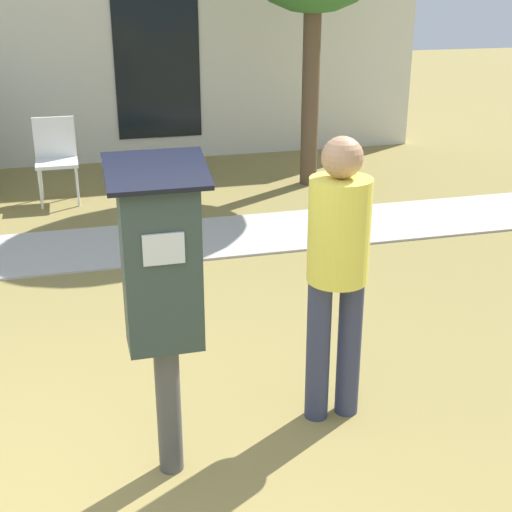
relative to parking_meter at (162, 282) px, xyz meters
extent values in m
cube|color=#B7B2A8|center=(-0.54, 3.26, -1.01)|extent=(12.00, 1.10, 0.02)
cube|color=silver|center=(-0.54, 6.63, 0.58)|extent=(10.00, 0.24, 3.20)
cube|color=black|center=(0.86, 6.50, 0.28)|extent=(1.10, 0.02, 2.00)
cylinder|color=#4C4C4C|center=(0.00, 0.00, -0.67)|extent=(0.12, 0.12, 0.70)
cube|color=#2D3D38|center=(0.00, 0.00, 0.08)|extent=(0.34, 0.22, 0.80)
cube|color=silver|center=(0.00, -0.12, 0.20)|extent=(0.18, 0.01, 0.14)
cube|color=black|center=(0.00, 0.00, 0.51)|extent=(0.44, 0.31, 0.12)
cylinder|color=#333851|center=(0.85, 0.24, -0.61)|extent=(0.13, 0.13, 0.82)
cylinder|color=#333851|center=(1.03, 0.24, -0.61)|extent=(0.13, 0.13, 0.82)
cylinder|color=#EADB4C|center=(0.94, 0.24, 0.08)|extent=(0.32, 0.32, 0.55)
sphere|color=tan|center=(0.94, 0.24, 0.46)|extent=(0.21, 0.21, 0.21)
cylinder|color=white|center=(-0.68, 4.62, -0.81)|extent=(0.03, 0.03, 0.42)
cylinder|color=white|center=(-0.30, 4.62, -0.81)|extent=(0.03, 0.03, 0.42)
cylinder|color=white|center=(-0.68, 5.00, -0.81)|extent=(0.03, 0.03, 0.42)
cylinder|color=white|center=(-0.30, 5.00, -0.81)|extent=(0.03, 0.03, 0.42)
cube|color=white|center=(-0.49, 4.81, -0.58)|extent=(0.44, 0.44, 0.04)
cube|color=white|center=(-0.49, 5.01, -0.34)|extent=(0.44, 0.04, 0.44)
cylinder|color=brown|center=(2.38, 4.85, 0.08)|extent=(0.20, 0.20, 2.20)
camera|label=1|loc=(-0.35, -2.95, 1.28)|focal=50.00mm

